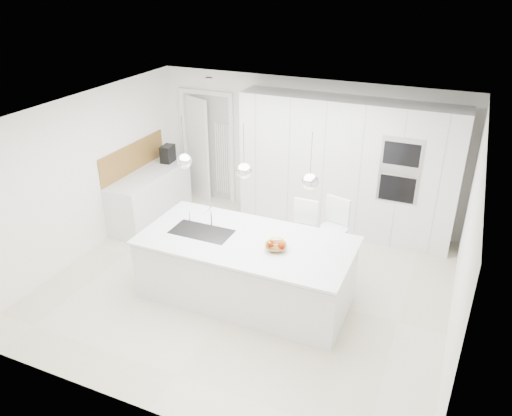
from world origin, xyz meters
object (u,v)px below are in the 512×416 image
at_px(island_base, 245,271).
at_px(bar_stool_right, 333,240).
at_px(espresso_machine, 168,154).
at_px(fruit_bowl, 276,247).
at_px(bar_stool_left, 302,240).

relative_size(island_base, bar_stool_right, 2.32).
relative_size(island_base, espresso_machine, 8.99).
bearing_deg(bar_stool_right, island_base, -119.09).
height_order(fruit_bowl, bar_stool_right, bar_stool_right).
bearing_deg(island_base, bar_stool_left, 59.11).
height_order(fruit_bowl, espresso_machine, espresso_machine).
relative_size(bar_stool_left, bar_stool_right, 0.96).
relative_size(island_base, fruit_bowl, 9.98).
distance_m(fruit_bowl, bar_stool_right, 1.20).
relative_size(island_base, bar_stool_left, 2.41).
relative_size(espresso_machine, bar_stool_right, 0.26).
bearing_deg(fruit_bowl, bar_stool_left, 86.43).
bearing_deg(espresso_machine, fruit_bowl, -40.65).
distance_m(island_base, espresso_machine, 3.36).
xyz_separation_m(island_base, bar_stool_right, (0.93, 1.01, 0.17)).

